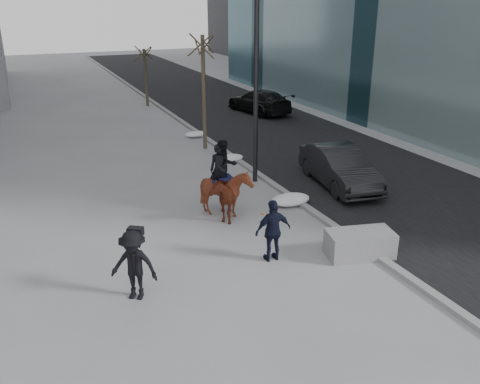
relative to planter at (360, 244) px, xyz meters
name	(u,v)px	position (x,y,z in m)	size (l,w,h in m)	color
ground	(257,256)	(-2.62, 1.11, -0.36)	(120.00, 120.00, 0.00)	gray
road	(297,142)	(4.38, 11.11, -0.36)	(8.00, 90.00, 0.01)	black
curb	(223,150)	(0.38, 11.11, -0.30)	(0.25, 90.00, 0.12)	gray
planter	(360,244)	(0.00, 0.00, 0.00)	(1.82, 0.91, 0.73)	gray
car_near	(339,167)	(2.70, 5.02, 0.38)	(1.58, 4.52, 1.49)	black
car_far	(259,101)	(5.65, 18.16, 0.35)	(2.01, 4.95, 1.44)	black
tree_near	(204,87)	(-0.22, 11.90, 2.53)	(1.20, 1.20, 5.79)	#3B3223
tree_far	(146,75)	(-0.22, 23.07, 1.67)	(1.20, 1.20, 4.07)	#3B3223
mounted_left	(221,191)	(-2.52, 4.06, 0.54)	(1.40, 2.05, 2.43)	#46180E
mounted_right	(226,187)	(-2.35, 4.06, 0.66)	(1.37, 1.54, 2.55)	#4A190E
feeder	(273,231)	(-2.32, 0.78, 0.51)	(1.04, 0.87, 1.75)	black
camera_crew	(134,265)	(-6.18, 0.40, 0.52)	(1.30, 1.17, 1.75)	black
lamppost	(258,50)	(-0.02, 6.63, 4.63)	(0.25, 1.66, 9.09)	black
snow_piles	(243,167)	(0.08, 8.09, -0.20)	(1.43, 10.86, 0.36)	white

